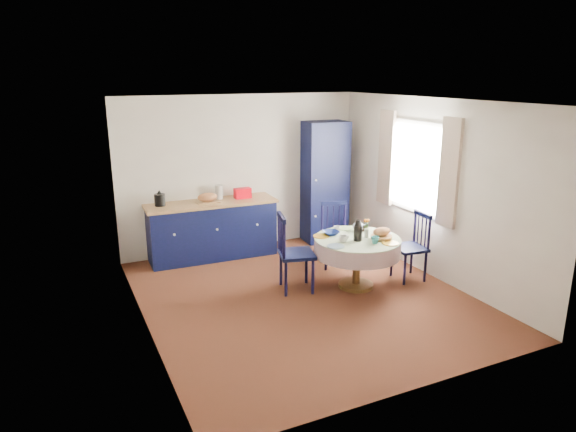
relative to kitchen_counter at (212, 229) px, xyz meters
name	(u,v)px	position (x,y,z in m)	size (l,w,h in m)	color
floor	(304,297)	(0.62, -1.96, -0.46)	(4.50, 4.50, 0.00)	black
ceiling	(306,101)	(0.62, -1.96, 2.04)	(4.50, 4.50, 0.00)	white
wall_back	(242,173)	(0.62, 0.29, 0.79)	(4.00, 0.02, 2.50)	white
wall_left	(140,223)	(-1.38, -1.96, 0.79)	(0.02, 4.50, 2.50)	white
wall_right	(432,189)	(2.62, -1.96, 0.79)	(0.02, 4.50, 2.50)	white
window	(417,166)	(2.58, -1.66, 1.06)	(0.10, 1.74, 1.45)	white
kitchen_counter	(212,229)	(0.00, 0.00, 0.00)	(2.03, 0.69, 1.14)	black
pantry_cabinet	(325,182)	(2.02, 0.04, 0.56)	(0.75, 0.56, 2.05)	black
dining_table	(358,246)	(1.42, -1.97, 0.11)	(1.15, 1.15, 0.97)	#503B17
chair_left	(293,252)	(0.60, -1.70, 0.07)	(0.55, 0.57, 1.05)	black
chair_far	(335,234)	(1.57, -1.13, 0.02)	(0.54, 0.52, 0.96)	black
chair_right	(412,246)	(2.27, -2.05, 0.02)	(0.45, 0.47, 0.96)	black
mug_a	(343,239)	(1.16, -2.02, 0.27)	(0.11, 0.11, 0.09)	silver
mug_b	(375,240)	(1.50, -2.25, 0.28)	(0.10, 0.10, 0.10)	teal
mug_c	(364,227)	(1.67, -1.72, 0.28)	(0.12, 0.12, 0.10)	black
mug_d	(337,229)	(1.31, -1.61, 0.27)	(0.09, 0.09, 0.09)	silver
cobalt_bowl	(331,233)	(1.17, -1.69, 0.26)	(0.22, 0.22, 0.05)	navy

